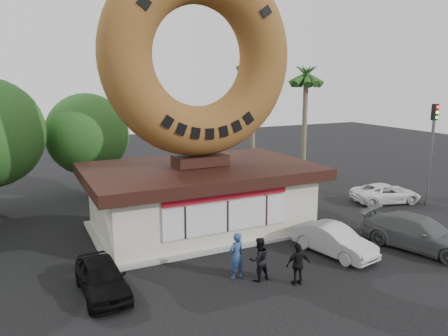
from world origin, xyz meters
name	(u,v)px	position (x,y,z in m)	size (l,w,h in m)	color
ground	(260,275)	(0.00, 0.00, 0.00)	(90.00, 90.00, 0.00)	black
donut_shop	(201,195)	(0.00, 5.98, 1.77)	(11.20, 7.20, 3.80)	beige
giant_donut	(199,56)	(0.00, 6.00, 8.55)	(9.50, 9.50, 2.42)	brown
tree_mid	(87,134)	(-4.00, 15.00, 4.02)	(5.20, 5.20, 6.63)	#473321
palm_near	(253,65)	(7.50, 14.00, 8.41)	(2.60, 2.60, 9.75)	#726651
palm_far	(306,79)	(11.00, 12.50, 7.48)	(2.60, 2.60, 8.75)	#726651
street_lamp	(117,124)	(-1.86, 16.00, 4.48)	(2.11, 0.20, 8.00)	#59595E
traffic_signal	(432,142)	(14.00, 3.99, 3.87)	(0.30, 0.38, 6.07)	#59595E
person_left	(236,256)	(-0.94, 0.22, 0.91)	(0.66, 0.44, 1.82)	navy
person_center	(259,259)	(-0.27, -0.33, 0.85)	(0.83, 0.64, 1.70)	black
person_right	(298,264)	(0.87, -1.25, 0.80)	(0.94, 0.39, 1.60)	black
car_black	(102,277)	(-5.83, 1.17, 0.63)	(1.50, 3.72, 1.27)	black
car_silver	(334,240)	(3.94, 0.44, 0.64)	(1.36, 3.89, 1.28)	#A9A9AE
car_grey	(419,233)	(7.77, -0.77, 0.74)	(2.07, 5.08, 1.48)	#5B5E60
car_white	(386,193)	(12.11, 5.42, 0.59)	(1.94, 4.21, 1.17)	silver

